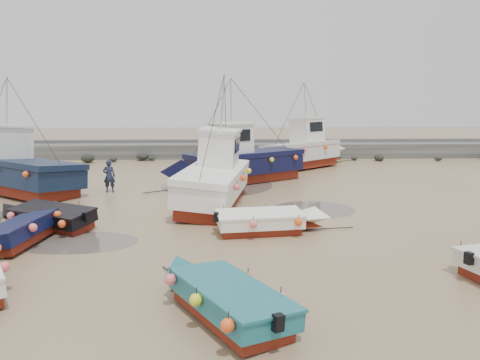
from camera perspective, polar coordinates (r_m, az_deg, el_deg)
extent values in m
plane|color=#9B875A|center=(18.44, -6.60, -6.34)|extent=(120.00, 120.00, 0.00)
cube|color=slate|center=(39.92, -4.24, 3.57)|extent=(60.00, 2.20, 1.20)
cube|color=slate|center=(41.04, -4.20, 4.77)|extent=(60.00, 0.60, 0.25)
ellipsoid|color=black|center=(37.16, 3.50, 2.60)|extent=(0.84, 0.86, 0.51)
ellipsoid|color=black|center=(39.02, 7.22, 2.98)|extent=(0.98, 1.07, 0.72)
ellipsoid|color=black|center=(39.59, 16.60, 2.63)|extent=(0.78, 0.90, 0.59)
ellipsoid|color=black|center=(41.13, 23.01, 2.43)|extent=(0.60, 0.70, 0.31)
ellipsoid|color=black|center=(38.94, -11.81, 2.84)|extent=(0.99, 0.80, 0.58)
ellipsoid|color=black|center=(39.23, 13.76, 2.58)|extent=(0.54, 0.46, 0.30)
ellipsoid|color=black|center=(38.82, 10.11, 2.67)|extent=(0.61, 0.47, 0.46)
ellipsoid|color=black|center=(38.65, -10.73, 2.62)|extent=(0.61, 0.53, 0.32)
ellipsoid|color=black|center=(39.72, 11.77, 2.82)|extent=(0.67, 0.55, 0.43)
ellipsoid|color=black|center=(38.76, -18.07, 2.56)|extent=(1.09, 0.88, 0.72)
ellipsoid|color=black|center=(38.60, -15.19, 2.45)|extent=(0.65, 0.60, 0.37)
ellipsoid|color=black|center=(38.19, 9.98, 2.70)|extent=(0.88, 0.64, 0.62)
ellipsoid|color=black|center=(37.63, -5.77, 2.56)|extent=(0.64, 0.62, 0.48)
ellipsoid|color=black|center=(38.91, 7.32, 2.74)|extent=(0.55, 0.45, 0.29)
cylinder|color=#564D46|center=(18.08, -19.21, -7.18)|extent=(4.40, 4.40, 0.01)
cylinder|color=#564D46|center=(22.15, 8.89, -3.55)|extent=(3.89, 3.89, 0.01)
cylinder|color=#564D46|center=(27.79, -2.81, -0.61)|extent=(6.61, 6.61, 0.01)
sphere|color=#FF551E|center=(14.28, -26.55, -9.74)|extent=(0.30, 0.30, 0.30)
cube|color=maroon|center=(18.53, -25.15, -6.71)|extent=(1.65, 3.25, 0.30)
cube|color=#0B1034|center=(18.43, -25.24, -5.59)|extent=(1.90, 3.50, 0.45)
pyramid|color=#0B1034|center=(20.02, -22.43, -2.84)|extent=(1.56, 0.90, 0.90)
cube|color=brown|center=(18.39, -25.28, -5.10)|extent=(1.54, 2.94, 0.10)
cube|color=#0B1034|center=(18.36, -25.30, -4.83)|extent=(1.97, 3.59, 0.07)
cylinder|color=black|center=(20.99, -21.16, -4.83)|extent=(0.30, 1.99, 0.04)
sphere|color=#FF551E|center=(17.61, -23.58, -5.82)|extent=(0.30, 0.30, 0.30)
sphere|color=#FF551E|center=(19.21, -26.81, -4.78)|extent=(0.30, 0.30, 0.30)
sphere|color=#FF551E|center=(19.12, -21.04, -4.41)|extent=(0.30, 0.30, 0.30)
cube|color=maroon|center=(11.52, -1.32, -16.02)|extent=(2.83, 3.53, 0.30)
cube|color=#1B646E|center=(11.36, -1.33, -14.32)|extent=(3.16, 3.86, 0.45)
pyramid|color=#1B646E|center=(12.92, -6.21, -9.12)|extent=(1.75, 1.42, 0.90)
cube|color=brown|center=(11.29, -1.34, -13.56)|extent=(2.60, 3.21, 0.10)
cube|color=#1B646E|center=(11.26, -1.34, -13.14)|extent=(3.25, 3.96, 0.07)
cube|color=black|center=(9.91, 4.39, -17.12)|extent=(0.28, 0.27, 0.35)
cylinder|color=black|center=(14.01, -7.77, -11.71)|extent=(1.03, 1.75, 0.04)
sphere|color=#FF551E|center=(9.81, -1.80, -17.85)|extent=(0.30, 0.30, 0.30)
sphere|color=#FF551E|center=(11.26, 4.73, -14.01)|extent=(0.30, 0.30, 0.30)
sphere|color=#FF551E|center=(10.92, -5.65, -14.84)|extent=(0.30, 0.30, 0.30)
sphere|color=#FF551E|center=(12.31, 0.74, -11.78)|extent=(0.30, 0.30, 0.30)
sphere|color=#FF551E|center=(12.08, -8.70, -12.35)|extent=(0.30, 0.30, 0.30)
cube|color=black|center=(14.86, 26.19, -8.66)|extent=(0.23, 0.26, 0.35)
sphere|color=#FF551E|center=(15.82, 25.35, -7.74)|extent=(0.30, 0.30, 0.30)
cube|color=maroon|center=(20.26, -21.70, -5.05)|extent=(3.40, 2.56, 0.30)
cube|color=black|center=(20.17, -21.77, -4.02)|extent=(3.71, 2.86, 0.45)
pyramid|color=black|center=(21.65, -25.58, -2.14)|extent=(1.28, 1.54, 0.90)
cube|color=brown|center=(20.13, -21.81, -3.57)|extent=(3.09, 2.35, 0.10)
cube|color=black|center=(20.11, -21.82, -3.32)|extent=(3.81, 2.94, 0.07)
cube|color=black|center=(18.85, -18.08, -4.22)|extent=(0.26, 0.28, 0.35)
cylinder|color=black|center=(22.54, -26.79, -4.24)|extent=(1.78, 0.98, 0.04)
sphere|color=#FF551E|center=(18.63, -20.76, -4.77)|extent=(0.30, 0.30, 0.30)
sphere|color=#FF551E|center=(20.19, -18.78, -3.51)|extent=(0.30, 0.30, 0.30)
sphere|color=#FF551E|center=(19.64, -23.53, -4.21)|extent=(0.30, 0.30, 0.30)
sphere|color=#FF551E|center=(21.17, -21.44, -3.05)|extent=(0.30, 0.30, 0.30)
sphere|color=#FF551E|center=(20.69, -26.02, -3.69)|extent=(0.30, 0.30, 0.30)
cube|color=maroon|center=(18.19, 2.41, -6.02)|extent=(3.14, 1.64, 0.30)
cube|color=white|center=(18.09, 2.42, -4.88)|extent=(3.39, 1.88, 0.45)
pyramid|color=white|center=(18.48, 8.41, -3.22)|extent=(0.90, 1.56, 0.90)
cube|color=brown|center=(18.05, 2.42, -4.37)|extent=(2.84, 1.52, 0.10)
cube|color=white|center=(18.03, 2.43, -4.09)|extent=(3.47, 1.95, 0.07)
cube|color=black|center=(17.78, -2.92, -4.56)|extent=(0.21, 0.24, 0.35)
cylinder|color=black|center=(18.99, 10.80, -5.87)|extent=(1.99, 0.30, 0.04)
sphere|color=#FF551E|center=(18.68, -1.99, -4.05)|extent=(0.30, 0.30, 0.30)
sphere|color=#FF551E|center=(17.17, 1.62, -5.34)|extent=(0.30, 0.30, 0.30)
sphere|color=#FF551E|center=(18.97, 3.15, -3.84)|extent=(0.30, 0.30, 0.30)
sphere|color=#FF551E|center=(17.57, 7.12, -5.06)|extent=(0.30, 0.30, 0.30)
cube|color=maroon|center=(28.17, -25.47, -0.90)|extent=(7.48, 6.35, 0.55)
cube|color=#0F1C35|center=(28.05, -25.59, 0.60)|extent=(8.17, 7.02, 0.95)
cube|color=brown|center=(27.98, -25.67, 1.64)|extent=(7.95, 6.82, 0.08)
cube|color=#0F1C35|center=(27.96, -25.70, 1.93)|extent=(8.35, 7.17, 0.30)
cube|color=white|center=(28.80, -26.96, 3.99)|extent=(2.79, 2.78, 1.70)
cube|color=white|center=(28.73, -27.11, 5.79)|extent=(3.01, 3.01, 0.12)
sphere|color=#F16869|center=(24.50, -24.90, 0.23)|extent=(0.30, 0.30, 0.30)
sphere|color=#F16869|center=(27.22, -20.80, 1.44)|extent=(0.30, 0.30, 0.30)
sphere|color=#F16869|center=(29.33, -23.71, 1.83)|extent=(0.30, 0.30, 0.30)
sphere|color=#F16869|center=(31.50, -26.23, 2.17)|extent=(0.30, 0.30, 0.30)
cube|color=maroon|center=(22.46, -3.42, -2.54)|extent=(3.17, 6.84, 0.55)
cube|color=white|center=(22.31, -3.44, -0.66)|extent=(3.61, 7.38, 0.95)
pyramid|color=white|center=(26.16, -1.72, 2.53)|extent=(2.63, 1.82, 1.40)
cube|color=brown|center=(22.22, -3.46, 0.65)|extent=(3.49, 7.20, 0.08)
cube|color=white|center=(22.19, -3.46, 1.00)|extent=(3.68, 7.54, 0.30)
cube|color=white|center=(23.00, -3.02, 3.77)|extent=(2.01, 2.26, 1.70)
cube|color=white|center=(22.91, -3.04, 6.04)|extent=(2.18, 2.44, 0.12)
cube|color=black|center=(23.97, -2.56, 4.66)|extent=(1.43, 0.30, 0.68)
cylinder|color=#B7B7B2|center=(22.85, -3.07, 9.44)|extent=(0.10, 0.10, 2.60)
cylinder|color=black|center=(27.53, -1.31, -0.65)|extent=(0.57, 2.96, 0.05)
sphere|color=#F16869|center=(19.88, -8.79, -1.07)|extent=(0.30, 0.30, 0.30)
sphere|color=#F16869|center=(20.38, -0.71, -0.67)|extent=(0.30, 0.30, 0.30)
sphere|color=#F16869|center=(22.00, -7.13, 0.07)|extent=(0.30, 0.30, 0.30)
sphere|color=#F16869|center=(22.57, 0.14, 0.41)|extent=(0.30, 0.30, 0.30)
sphere|color=#F16869|center=(24.15, -5.77, 1.01)|extent=(0.30, 0.30, 0.30)
sphere|color=#F16869|center=(24.77, 0.83, 1.29)|extent=(0.30, 0.30, 0.30)
cube|color=maroon|center=(28.85, 0.69, 0.35)|extent=(6.81, 5.38, 0.55)
cube|color=black|center=(28.73, 0.69, 1.83)|extent=(7.43, 5.97, 0.95)
pyramid|color=black|center=(26.52, -6.64, 2.58)|extent=(2.58, 2.95, 1.40)
cube|color=brown|center=(28.66, 0.69, 2.85)|extent=(7.23, 5.80, 0.08)
cube|color=black|center=(28.64, 0.69, 3.12)|extent=(7.59, 6.10, 0.30)
cube|color=white|center=(28.00, -0.95, 4.95)|extent=(2.66, 2.59, 1.70)
cube|color=white|center=(27.93, -0.95, 6.81)|extent=(2.87, 2.80, 0.12)
cube|color=black|center=(27.43, -2.74, 5.37)|extent=(0.86, 1.33, 0.68)
cylinder|color=#B7B7B2|center=(27.88, -0.96, 9.60)|extent=(0.10, 0.10, 2.60)
cylinder|color=black|center=(26.31, -8.76, -1.28)|extent=(2.57, 1.63, 0.05)
sphere|color=#F16869|center=(29.31, 6.84, 2.62)|extent=(0.30, 0.30, 0.30)
sphere|color=#F16869|center=(30.91, 2.08, 3.09)|extent=(0.30, 0.30, 0.30)
sphere|color=#F16869|center=(28.11, 3.92, 2.35)|extent=(0.30, 0.30, 0.30)
sphere|color=#F16869|center=(29.84, -0.86, 2.83)|extent=(0.30, 0.30, 0.30)
sphere|color=#F16869|center=(27.00, 0.75, 2.04)|extent=(0.30, 0.30, 0.30)
sphere|color=#F16869|center=(28.86, -4.01, 2.55)|extent=(0.30, 0.30, 0.30)
sphere|color=#F16869|center=(25.97, -2.68, 1.70)|extent=(0.30, 0.30, 0.30)
cube|color=maroon|center=(34.48, 7.56, 1.90)|extent=(5.62, 5.17, 0.55)
cube|color=beige|center=(34.38, 7.59, 3.14)|extent=(6.18, 5.72, 0.95)
pyramid|color=beige|center=(37.04, 11.19, 4.63)|extent=(2.69, 2.83, 1.40)
cube|color=brown|center=(34.32, 7.61, 3.99)|extent=(6.01, 5.56, 0.08)
cube|color=beige|center=(34.31, 7.62, 4.22)|extent=(6.31, 5.84, 0.30)
cube|color=white|center=(34.84, 8.53, 5.89)|extent=(2.66, 2.62, 1.70)
cube|color=white|center=(34.78, 8.57, 7.39)|extent=(2.87, 2.83, 0.12)
cube|color=black|center=(35.61, 9.60, 6.37)|extent=(0.99, 1.18, 0.68)
cylinder|color=#B7B7B2|center=(34.74, 8.63, 9.63)|extent=(0.10, 0.10, 2.60)
cylinder|color=black|center=(38.08, 12.06, 2.18)|extent=(2.34, 1.95, 0.05)
sphere|color=#F16869|center=(33.54, 3.18, 3.64)|extent=(0.30, 0.30, 0.30)
sphere|color=#F16869|center=(32.56, 8.08, 3.36)|extent=(0.30, 0.30, 0.30)
sphere|color=#F16869|center=(35.24, 5.92, 3.93)|extent=(0.30, 0.30, 0.30)
sphere|color=#F16869|center=(34.39, 10.63, 3.65)|extent=(0.30, 0.30, 0.30)
sphere|color=#F16869|center=(37.01, 8.39, 4.18)|extent=(0.30, 0.30, 0.30)
imported|color=#1A223C|center=(26.71, -15.57, -1.44)|extent=(0.68, 0.47, 1.79)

